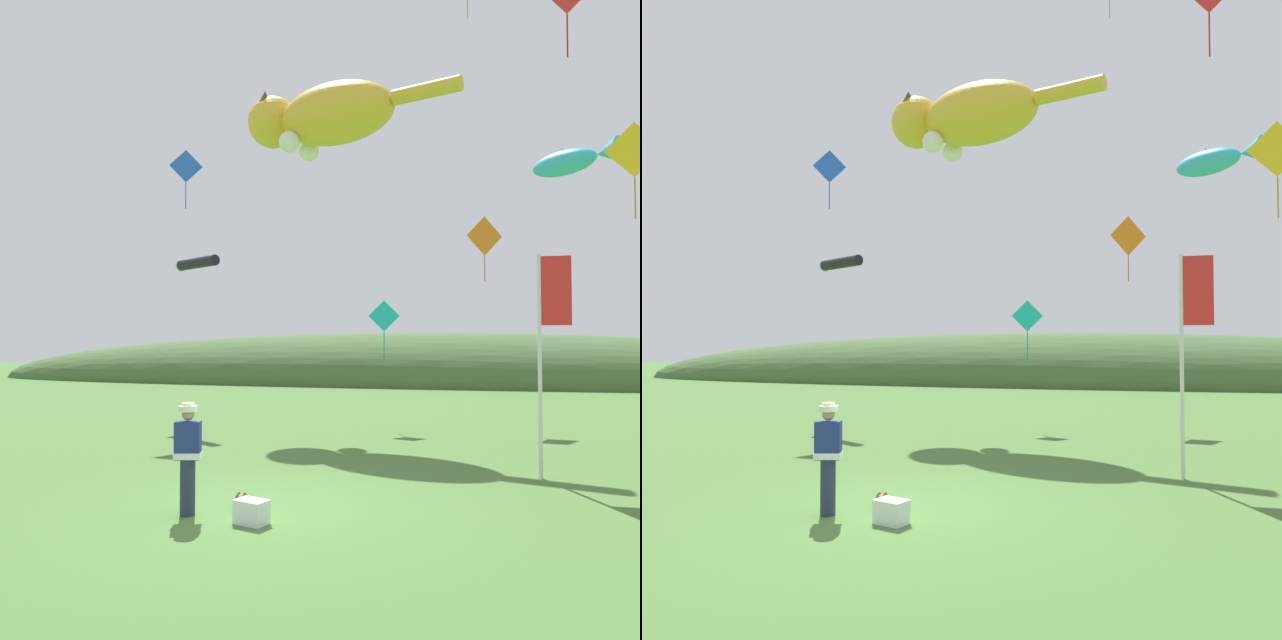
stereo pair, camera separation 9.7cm
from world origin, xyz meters
TOP-DOWN VIEW (x-y plane):
  - ground_plane at (0.00, 0.00)m, footprint 120.00×120.00m
  - distant_hill_ridge at (0.00, 31.45)m, footprint 62.36×10.61m
  - festival_attendant at (-1.04, -0.64)m, footprint 0.47×0.36m
  - kite_spool at (-0.38, -0.01)m, footprint 0.12×0.25m
  - picnic_cooler at (0.10, -0.84)m, footprint 0.57×0.46m
  - festival_banner_pole at (4.84, 3.45)m, footprint 0.66×0.08m
  - kite_giant_cat at (-1.59, 10.90)m, footprint 7.71×3.52m
  - kite_fish_windsock at (6.45, 10.39)m, footprint 2.69×2.48m
  - kite_tube_streamer at (-5.64, 9.62)m, footprint 2.02×1.49m
  - kite_diamond_blue at (-5.97, 9.42)m, footprint 0.99×0.52m
  - kite_diamond_orange at (3.85, 12.42)m, footprint 1.21×0.70m
  - kite_diamond_teal at (0.64, 10.18)m, footprint 0.99×0.20m
  - kite_diamond_gold at (6.83, 4.78)m, footprint 1.21×0.09m

SIDE VIEW (x-z plane):
  - ground_plane at x=0.00m, z-range 0.00..0.00m
  - distant_hill_ridge at x=0.00m, z-range -3.30..3.30m
  - kite_spool at x=-0.38m, z-range 0.00..0.25m
  - picnic_cooler at x=0.10m, z-range 0.00..0.36m
  - festival_attendant at x=-1.04m, z-range 0.07..1.84m
  - festival_banner_pole at x=4.84m, z-range 0.70..5.23m
  - kite_diamond_teal at x=0.64m, z-range 2.59..4.50m
  - kite_tube_streamer at x=-5.64m, z-range 5.18..5.62m
  - kite_diamond_orange at x=3.85m, z-range 5.25..7.53m
  - kite_diamond_gold at x=6.83m, z-range 5.83..7.95m
  - kite_fish_windsock at x=6.45m, z-range 7.85..8.74m
  - kite_diamond_blue at x=-5.97m, z-range 7.65..9.66m
  - kite_giant_cat at x=-1.59m, z-range 9.28..11.71m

